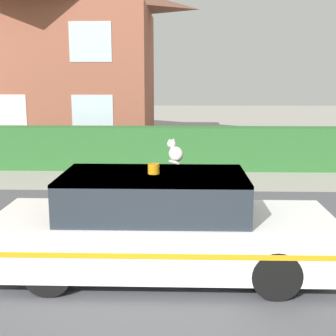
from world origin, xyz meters
The scene contains 5 objects.
road_strip centered at (0.00, 4.49, 0.01)m, with size 28.00×6.46×0.01m, color #4C4C51.
garden_hedge centered at (0.03, 10.40, 0.63)m, with size 12.28×0.69×1.26m, color #2D662D.
police_car centered at (0.00, 2.94, 0.71)m, with size 4.60×1.61×1.57m.
cat centered at (0.18, 3.10, 1.71)m, with size 0.28×0.36×0.31m.
house_left centered at (-4.92, 15.23, 3.46)m, with size 8.28×5.53×6.79m.
Camera 1 is at (0.28, -3.20, 2.75)m, focal length 50.00 mm.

